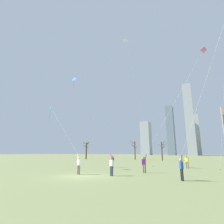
{
  "coord_description": "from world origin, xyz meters",
  "views": [
    {
      "loc": [
        9.57,
        -13.92,
        2.05
      ],
      "look_at": [
        0.0,
        6.0,
        7.08
      ],
      "focal_mm": 28.6,
      "sensor_mm": 36.0,
      "label": 1
    }
  ],
  "objects": [
    {
      "name": "distant_kite_drifting_left_white",
      "position": [
        0.96,
        9.56,
        17.69
      ],
      "size": [
        2.82,
        5.03,
        19.64
      ],
      "color": "white",
      "rests_on": "ground"
    },
    {
      "name": "kite_flyer_midfield_left_teal",
      "position": [
        -1.92,
        1.17,
        1.77
      ],
      "size": [
        7.41,
        3.01,
        8.35
      ],
      "color": "#726656",
      "rests_on": "ground"
    },
    {
      "name": "bystander_far_off_by_trees",
      "position": [
        7.93,
        12.34,
        0.9
      ],
      "size": [
        0.5,
        0.27,
        1.62
      ],
      "color": "#726656",
      "rests_on": "ground"
    },
    {
      "name": "bare_tree_left_of_center",
      "position": [
        -22.85,
        34.7,
        2.85
      ],
      "size": [
        2.33,
        1.82,
        5.34
      ],
      "color": "#4C3828",
      "rests_on": "ground"
    },
    {
      "name": "skyline_mid_tower_left",
      "position": [
        5.23,
        127.94,
        26.27
      ],
      "size": [
        6.09,
        10.45,
        52.54
      ],
      "color": "#9EA3AD",
      "rests_on": "ground"
    },
    {
      "name": "ground_plane",
      "position": [
        0.0,
        0.0,
        0.0
      ],
      "size": [
        400.0,
        400.0,
        0.0
      ],
      "primitive_type": "plane",
      "color": "#848E56"
    },
    {
      "name": "kite_flyer_foreground_right_red",
      "position": [
        10.06,
        -0.66,
        5.47
      ],
      "size": [
        8.29,
        7.85,
        20.82
      ],
      "color": "black",
      "rests_on": "ground"
    },
    {
      "name": "kite_flyer_midfield_right_blue",
      "position": [
        -2.41,
        9.38,
        2.51
      ],
      "size": [
        6.5,
        2.49,
        13.95
      ],
      "color": "gray",
      "rests_on": "ground"
    },
    {
      "name": "kite_flyer_far_back_pink",
      "position": [
        5.0,
        5.52,
        2.51
      ],
      "size": [
        7.77,
        5.85,
        15.74
      ],
      "color": "#726656",
      "rests_on": "ground"
    },
    {
      "name": "skyline_mid_tower_right",
      "position": [
        -31.99,
        142.11,
        14.37
      ],
      "size": [
        7.81,
        10.26,
        28.74
      ],
      "color": "#9EA3AD",
      "rests_on": "ground"
    },
    {
      "name": "bystander_strolling_midfield",
      "position": [
        2.22,
        1.29,
        0.9
      ],
      "size": [
        0.48,
        0.32,
        1.62
      ],
      "color": "#33384C",
      "rests_on": "ground"
    },
    {
      "name": "bare_tree_center",
      "position": [
        -8.11,
        38.83,
        2.87
      ],
      "size": [
        2.15,
        2.4,
        5.51
      ],
      "color": "brown",
      "rests_on": "ground"
    },
    {
      "name": "skyline_tall_tower",
      "position": [
        -9.68,
        135.36,
        19.47
      ],
      "size": [
        5.42,
        8.78,
        38.94
      ],
      "color": "slate",
      "rests_on": "ground"
    },
    {
      "name": "skyline_slender_spire",
      "position": [
        6.59,
        149.23,
        16.8
      ],
      "size": [
        9.41,
        5.65,
        42.4
      ],
      "color": "#B2B2B7",
      "rests_on": "ground"
    },
    {
      "name": "bare_tree_rightmost",
      "position": [
        0.73,
        34.93,
        2.78
      ],
      "size": [
        2.57,
        2.52,
        5.16
      ],
      "color": "#4C3828",
      "rests_on": "ground"
    }
  ]
}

